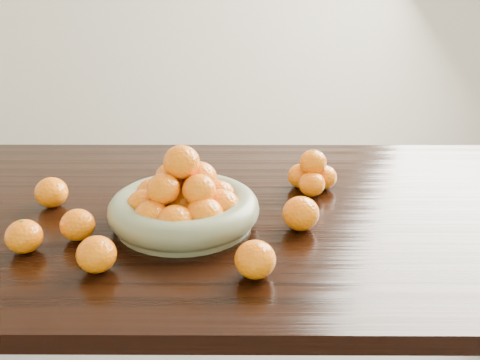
{
  "coord_description": "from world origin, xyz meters",
  "views": [
    {
      "loc": [
        0.01,
        -1.21,
        1.3
      ],
      "look_at": [
        0.0,
        -0.02,
        0.83
      ],
      "focal_mm": 40.0,
      "sensor_mm": 36.0,
      "label": 1
    }
  ],
  "objects_px": {
    "orange_pyramid": "(312,175)",
    "loose_orange_0": "(24,236)",
    "dining_table": "(239,239)",
    "fruit_bowl": "(184,204)"
  },
  "relations": [
    {
      "from": "orange_pyramid",
      "to": "loose_orange_0",
      "type": "bearing_deg",
      "value": -152.37
    },
    {
      "from": "dining_table",
      "to": "orange_pyramid",
      "type": "bearing_deg",
      "value": 29.09
    },
    {
      "from": "dining_table",
      "to": "fruit_bowl",
      "type": "distance_m",
      "value": 0.21
    },
    {
      "from": "fruit_bowl",
      "to": "loose_orange_0",
      "type": "relative_size",
      "value": 4.56
    },
    {
      "from": "dining_table",
      "to": "fruit_bowl",
      "type": "relative_size",
      "value": 5.78
    },
    {
      "from": "dining_table",
      "to": "orange_pyramid",
      "type": "relative_size",
      "value": 15.22
    },
    {
      "from": "fruit_bowl",
      "to": "loose_orange_0",
      "type": "height_order",
      "value": "fruit_bowl"
    },
    {
      "from": "dining_table",
      "to": "orange_pyramid",
      "type": "xyz_separation_m",
      "value": [
        0.19,
        0.11,
        0.13
      ]
    },
    {
      "from": "fruit_bowl",
      "to": "orange_pyramid",
      "type": "height_order",
      "value": "fruit_bowl"
    },
    {
      "from": "dining_table",
      "to": "fruit_bowl",
      "type": "bearing_deg",
      "value": -142.12
    }
  ]
}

